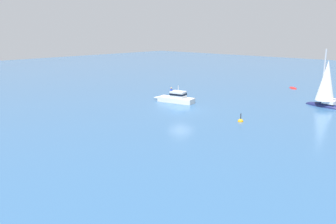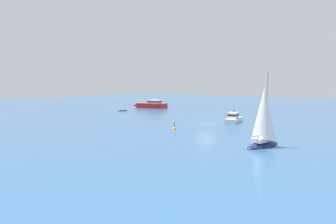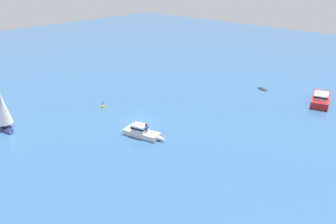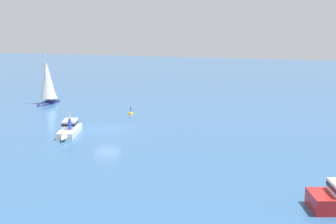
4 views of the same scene
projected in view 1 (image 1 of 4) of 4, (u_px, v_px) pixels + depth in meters
ground_plane at (181, 110)px, 37.91m from camera, size 160.00×160.00×0.00m
yacht at (326, 86)px, 38.98m from camera, size 4.75×2.38×7.06m
motor_cruiser at (175, 98)px, 41.75m from camera, size 5.68×2.48×2.12m
skiff at (293, 88)px, 52.02m from camera, size 2.19×2.44×0.31m
channel_buoy at (241, 121)px, 32.99m from camera, size 0.54×0.54×1.09m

